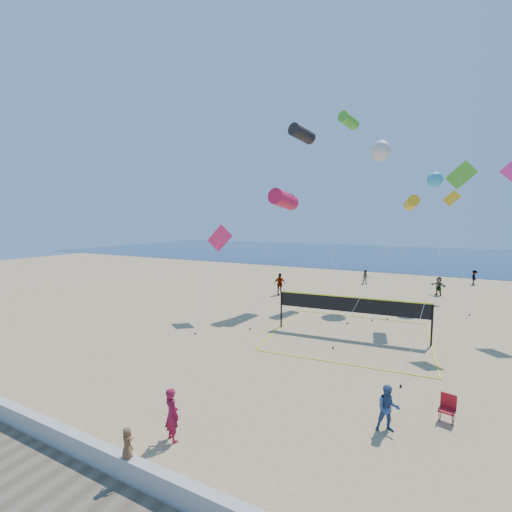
% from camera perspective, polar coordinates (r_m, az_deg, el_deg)
% --- Properties ---
extents(ground, '(120.00, 120.00, 0.00)m').
position_cam_1_polar(ground, '(11.76, 0.62, -28.14)').
color(ground, tan).
rests_on(ground, ground).
extents(ocean, '(140.00, 50.00, 0.03)m').
position_cam_1_polar(ocean, '(71.14, 23.83, 0.07)').
color(ocean, navy).
rests_on(ocean, ground).
extents(seawall, '(32.00, 0.30, 0.60)m').
position_cam_1_polar(seawall, '(9.56, -9.39, -35.29)').
color(seawall, '#ACACA8').
rests_on(seawall, ground).
extents(woman, '(0.69, 0.57, 1.63)m').
position_cam_1_polar(woman, '(11.55, -13.85, -24.25)').
color(woman, maroon).
rests_on(woman, ground).
extents(toddler, '(0.43, 0.33, 0.79)m').
position_cam_1_polar(toddler, '(10.38, -20.69, -27.09)').
color(toddler, brown).
rests_on(toddler, seawall).
extents(bystander_a, '(0.85, 0.75, 1.48)m').
position_cam_1_polar(bystander_a, '(12.40, 21.14, -22.64)').
color(bystander_a, '#335080').
rests_on(bystander_a, ground).
extents(far_person_0, '(1.13, 1.14, 1.93)m').
position_cam_1_polar(far_person_0, '(30.70, 3.94, -4.69)').
color(far_person_0, gray).
rests_on(far_person_0, ground).
extents(far_person_1, '(1.53, 1.25, 1.64)m').
position_cam_1_polar(far_person_1, '(34.52, 28.14, -4.44)').
color(far_person_1, gray).
rests_on(far_person_1, ground).
extents(far_person_3, '(0.82, 0.72, 1.44)m').
position_cam_1_polar(far_person_3, '(37.77, 17.80, -3.34)').
color(far_person_3, gray).
rests_on(far_person_3, ground).
extents(far_person_4, '(0.72, 1.06, 1.51)m').
position_cam_1_polar(far_person_4, '(42.03, 32.61, -3.03)').
color(far_person_4, gray).
rests_on(far_person_4, ground).
extents(camp_chair, '(0.56, 0.67, 0.99)m').
position_cam_1_polar(camp_chair, '(13.82, 29.31, -21.02)').
color(camp_chair, '#A5121A').
rests_on(camp_chair, ground).
extents(volleyball_net, '(9.22, 9.08, 2.28)m').
position_cam_1_polar(volleyball_net, '(20.50, 15.50, -8.54)').
color(volleyball_net, black).
rests_on(volleyball_net, ground).
extents(kite_0, '(1.46, 7.92, 8.98)m').
position_cam_1_polar(kite_0, '(26.27, 4.63, 9.35)').
color(kite_0, '#C4143F').
rests_on(kite_0, ground).
extents(kite_1, '(6.02, 6.55, 14.22)m').
position_cam_1_polar(kite_1, '(29.35, 7.68, 19.53)').
color(kite_1, black).
rests_on(kite_1, ground).
extents(kite_2, '(3.54, 8.45, 8.22)m').
position_cam_1_polar(kite_2, '(24.51, 24.48, 8.03)').
color(kite_2, gold).
rests_on(kite_2, ground).
extents(kite_3, '(2.00, 4.33, 6.37)m').
position_cam_1_polar(kite_3, '(23.50, -6.18, 2.52)').
color(kite_3, '#E82464').
rests_on(kite_3, ground).
extents(kite_4, '(2.91, 8.30, 9.88)m').
position_cam_1_polar(kite_4, '(21.84, 30.65, 10.06)').
color(kite_4, green).
rests_on(kite_4, ground).
extents(kite_6, '(2.77, 7.19, 13.07)m').
position_cam_1_polar(kite_6, '(30.75, 20.05, 16.15)').
color(kite_6, silver).
rests_on(kite_6, ground).
extents(kite_7, '(3.89, 8.70, 10.45)m').
position_cam_1_polar(kite_7, '(31.25, 27.66, 11.21)').
color(kite_7, '#2FA0D4').
rests_on(kite_7, ground).
extents(kite_8, '(1.74, 3.37, 15.83)m').
position_cam_1_polar(kite_8, '(32.73, 15.18, 20.93)').
color(kite_8, green).
rests_on(kite_8, ground).
extents(kite_9, '(2.00, 7.28, 9.27)m').
position_cam_1_polar(kite_9, '(34.17, 29.98, 7.32)').
color(kite_9, gold).
rests_on(kite_9, ground).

